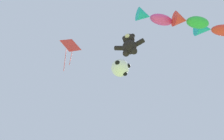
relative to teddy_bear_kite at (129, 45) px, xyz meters
The scene contains 6 objects.
teddy_bear_kite is the anchor object (origin of this frame).
soccer_ball_kite 1.83m from the teddy_bear_kite, behind, with size 0.92×0.92×0.85m.
fish_kite_magenta 1.83m from the teddy_bear_kite, 24.10° to the right, with size 1.95×1.62×0.73m.
fish_kite_emerald 3.24m from the teddy_bear_kite, ahead, with size 1.95×1.52×0.80m.
fish_kite_crimson 4.93m from the teddy_bear_kite, 17.37° to the left, with size 2.55×1.67×0.84m.
diamond_kite 4.07m from the teddy_bear_kite, behind, with size 0.97×1.09×2.91m.
Camera 1 is at (1.85, 0.08, 0.87)m, focal length 40.00 mm.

